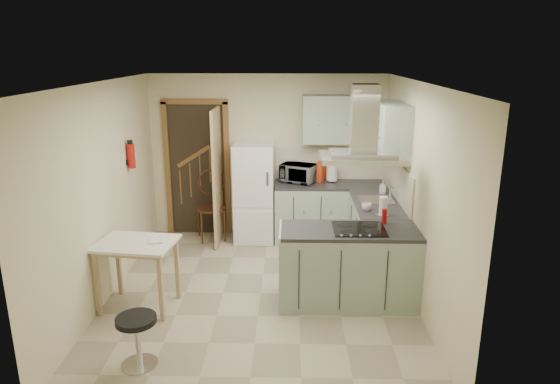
{
  "coord_description": "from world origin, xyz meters",
  "views": [
    {
      "loc": [
        0.35,
        -5.46,
        2.85
      ],
      "look_at": [
        0.22,
        0.45,
        1.15
      ],
      "focal_mm": 32.0,
      "sensor_mm": 36.0,
      "label": 1
    }
  ],
  "objects_px": {
    "drop_leaf_table": "(139,275)",
    "extractor_hood": "(362,158)",
    "peninsula": "(349,266)",
    "fridge": "(254,193)",
    "stool": "(138,341)",
    "bentwood_chair": "(211,209)",
    "microwave": "(298,173)"
  },
  "relations": [
    {
      "from": "fridge",
      "to": "drop_leaf_table",
      "type": "xyz_separation_m",
      "value": [
        -1.16,
        -2.15,
        -0.35
      ]
    },
    {
      "from": "extractor_hood",
      "to": "stool",
      "type": "height_order",
      "value": "extractor_hood"
    },
    {
      "from": "stool",
      "to": "extractor_hood",
      "type": "bearing_deg",
      "value": 30.13
    },
    {
      "from": "peninsula",
      "to": "stool",
      "type": "bearing_deg",
      "value": -148.69
    },
    {
      "from": "fridge",
      "to": "bentwood_chair",
      "type": "bearing_deg",
      "value": 179.97
    },
    {
      "from": "extractor_hood",
      "to": "peninsula",
      "type": "bearing_deg",
      "value": 180.0
    },
    {
      "from": "bentwood_chair",
      "to": "stool",
      "type": "distance_m",
      "value": 3.26
    },
    {
      "from": "drop_leaf_table",
      "to": "peninsula",
      "type": "bearing_deg",
      "value": 11.17
    },
    {
      "from": "peninsula",
      "to": "fridge",
      "type": "bearing_deg",
      "value": 121.74
    },
    {
      "from": "drop_leaf_table",
      "to": "stool",
      "type": "xyz_separation_m",
      "value": [
        0.31,
        -1.09,
        -0.14
      ]
    },
    {
      "from": "fridge",
      "to": "peninsula",
      "type": "xyz_separation_m",
      "value": [
        1.22,
        -1.98,
        -0.3
      ]
    },
    {
      "from": "fridge",
      "to": "bentwood_chair",
      "type": "height_order",
      "value": "fridge"
    },
    {
      "from": "drop_leaf_table",
      "to": "bentwood_chair",
      "type": "distance_m",
      "value": 2.21
    },
    {
      "from": "peninsula",
      "to": "extractor_hood",
      "type": "distance_m",
      "value": 1.27
    },
    {
      "from": "extractor_hood",
      "to": "drop_leaf_table",
      "type": "height_order",
      "value": "extractor_hood"
    },
    {
      "from": "drop_leaf_table",
      "to": "extractor_hood",
      "type": "bearing_deg",
      "value": 11.01
    },
    {
      "from": "extractor_hood",
      "to": "drop_leaf_table",
      "type": "xyz_separation_m",
      "value": [
        -2.48,
        -0.17,
        -1.32
      ]
    },
    {
      "from": "extractor_hood",
      "to": "microwave",
      "type": "xyz_separation_m",
      "value": [
        -0.66,
        2.06,
        -0.68
      ]
    },
    {
      "from": "drop_leaf_table",
      "to": "stool",
      "type": "bearing_deg",
      "value": -67.24
    },
    {
      "from": "extractor_hood",
      "to": "fridge",
      "type": "bearing_deg",
      "value": 123.79
    },
    {
      "from": "peninsula",
      "to": "microwave",
      "type": "bearing_deg",
      "value": 105.11
    },
    {
      "from": "bentwood_chair",
      "to": "microwave",
      "type": "relative_size",
      "value": 1.95
    },
    {
      "from": "peninsula",
      "to": "bentwood_chair",
      "type": "height_order",
      "value": "bentwood_chair"
    },
    {
      "from": "fridge",
      "to": "stool",
      "type": "xyz_separation_m",
      "value": [
        -0.85,
        -3.24,
        -0.5
      ]
    },
    {
      "from": "peninsula",
      "to": "microwave",
      "type": "relative_size",
      "value": 3.08
    },
    {
      "from": "peninsula",
      "to": "microwave",
      "type": "xyz_separation_m",
      "value": [
        -0.56,
        2.06,
        0.59
      ]
    },
    {
      "from": "stool",
      "to": "microwave",
      "type": "distance_m",
      "value": 3.74
    },
    {
      "from": "stool",
      "to": "fridge",
      "type": "bearing_deg",
      "value": 75.29
    },
    {
      "from": "bentwood_chair",
      "to": "microwave",
      "type": "bearing_deg",
      "value": -13.95
    },
    {
      "from": "peninsula",
      "to": "stool",
      "type": "relative_size",
      "value": 3.09
    },
    {
      "from": "fridge",
      "to": "drop_leaf_table",
      "type": "relative_size",
      "value": 1.78
    },
    {
      "from": "microwave",
      "to": "extractor_hood",
      "type": "bearing_deg",
      "value": -48.66
    }
  ]
}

